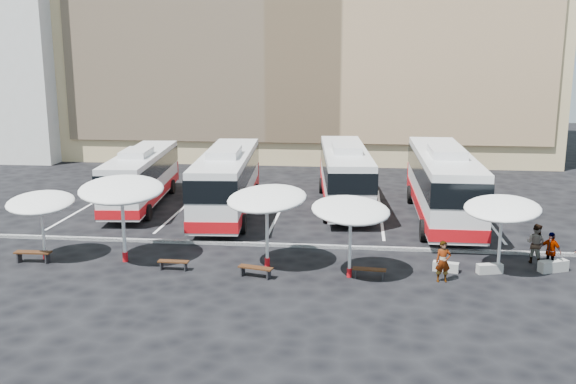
# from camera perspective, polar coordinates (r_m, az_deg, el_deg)

# --- Properties ---
(ground) EXTENTS (120.00, 120.00, 0.00)m
(ground) POSITION_cam_1_polar(r_m,az_deg,el_deg) (31.26, -2.44, -5.08)
(ground) COLOR black
(ground) RESTS_ON ground
(sandstone_building) EXTENTS (42.00, 18.25, 29.60)m
(sandstone_building) POSITION_cam_1_polar(r_m,az_deg,el_deg) (61.59, 2.10, 15.42)
(sandstone_building) COLOR tan
(sandstone_building) RESTS_ON ground
(apartment_block) EXTENTS (14.00, 14.00, 18.00)m
(apartment_block) POSITION_cam_1_polar(r_m,az_deg,el_deg) (66.06, -23.72, 11.05)
(apartment_block) COLOR silver
(apartment_block) RESTS_ON ground
(curb_divider) EXTENTS (34.00, 0.25, 0.15)m
(curb_divider) POSITION_cam_1_polar(r_m,az_deg,el_deg) (31.71, -2.30, -4.68)
(curb_divider) COLOR black
(curb_divider) RESTS_ON ground
(bay_lines) EXTENTS (24.15, 12.00, 0.01)m
(bay_lines) POSITION_cam_1_polar(r_m,az_deg,el_deg) (38.89, -0.66, -1.55)
(bay_lines) COLOR white
(bay_lines) RESTS_ON ground
(bus_0) EXTENTS (3.49, 11.65, 3.64)m
(bus_0) POSITION_cam_1_polar(r_m,az_deg,el_deg) (40.66, -12.89, 1.43)
(bus_0) COLOR silver
(bus_0) RESTS_ON ground
(bus_1) EXTENTS (3.66, 12.90, 4.04)m
(bus_1) POSITION_cam_1_polar(r_m,az_deg,el_deg) (37.59, -5.43, 1.12)
(bus_1) COLOR silver
(bus_1) RESTS_ON ground
(bus_2) EXTENTS (3.73, 12.64, 3.95)m
(bus_2) POSITION_cam_1_polar(r_m,az_deg,el_deg) (39.65, 5.08, 1.65)
(bus_2) COLOR silver
(bus_2) RESTS_ON ground
(bus_3) EXTENTS (3.22, 13.54, 4.29)m
(bus_3) POSITION_cam_1_polar(r_m,az_deg,el_deg) (37.17, 13.57, 0.90)
(bus_3) COLOR silver
(bus_3) RESTS_ON ground
(sunshade_0) EXTENTS (3.58, 3.61, 3.15)m
(sunshade_0) POSITION_cam_1_polar(r_m,az_deg,el_deg) (31.08, -21.13, -0.90)
(sunshade_0) COLOR silver
(sunshade_0) RESTS_ON ground
(sunshade_1) EXTENTS (4.64, 4.67, 3.93)m
(sunshade_1) POSITION_cam_1_polar(r_m,az_deg,el_deg) (29.49, -14.59, 0.18)
(sunshade_1) COLOR silver
(sunshade_1) RESTS_ON ground
(sunshade_2) EXTENTS (4.57, 4.59, 3.65)m
(sunshade_2) POSITION_cam_1_polar(r_m,az_deg,el_deg) (27.89, -1.90, -0.62)
(sunshade_2) COLOR silver
(sunshade_2) RESTS_ON ground
(sunshade_3) EXTENTS (4.31, 4.34, 3.43)m
(sunshade_3) POSITION_cam_1_polar(r_m,az_deg,el_deg) (26.75, 5.59, -1.64)
(sunshade_3) COLOR silver
(sunshade_3) RESTS_ON ground
(sunshade_4) EXTENTS (4.17, 4.19, 3.35)m
(sunshade_4) POSITION_cam_1_polar(r_m,az_deg,el_deg) (28.70, 18.51, -1.42)
(sunshade_4) COLOR silver
(sunshade_4) RESTS_ON ground
(wood_bench_0) EXTENTS (1.66, 0.50, 0.51)m
(wood_bench_0) POSITION_cam_1_polar(r_m,az_deg,el_deg) (31.40, -21.72, -5.15)
(wood_bench_0) COLOR black
(wood_bench_0) RESTS_ON ground
(wood_bench_1) EXTENTS (1.36, 0.38, 0.42)m
(wood_bench_1) POSITION_cam_1_polar(r_m,az_deg,el_deg) (28.67, -10.15, -6.23)
(wood_bench_1) COLOR black
(wood_bench_1) RESTS_ON ground
(wood_bench_2) EXTENTS (1.55, 0.76, 0.46)m
(wood_bench_2) POSITION_cam_1_polar(r_m,az_deg,el_deg) (27.37, -2.90, -6.88)
(wood_bench_2) COLOR black
(wood_bench_2) RESTS_ON ground
(wood_bench_3) EXTENTS (1.44, 0.50, 0.43)m
(wood_bench_3) POSITION_cam_1_polar(r_m,az_deg,el_deg) (27.42, 7.24, -6.97)
(wood_bench_3) COLOR black
(wood_bench_3) RESTS_ON ground
(conc_bench_0) EXTENTS (1.15, 0.62, 0.41)m
(conc_bench_0) POSITION_cam_1_polar(r_m,az_deg,el_deg) (28.92, 13.84, -6.48)
(conc_bench_0) COLOR gray
(conc_bench_0) RESTS_ON ground
(conc_bench_1) EXTENTS (1.16, 0.64, 0.41)m
(conc_bench_1) POSITION_cam_1_polar(r_m,az_deg,el_deg) (29.19, 17.48, -6.51)
(conc_bench_1) COLOR gray
(conc_bench_1) RESTS_ON ground
(conc_bench_2) EXTENTS (1.37, 0.92, 0.49)m
(conc_bench_2) POSITION_cam_1_polar(r_m,az_deg,el_deg) (30.35, 22.51, -6.10)
(conc_bench_2) COLOR gray
(conc_bench_2) RESTS_ON ground
(passenger_0) EXTENTS (0.68, 0.48, 1.74)m
(passenger_0) POSITION_cam_1_polar(r_m,az_deg,el_deg) (27.43, 13.62, -6.03)
(passenger_0) COLOR black
(passenger_0) RESTS_ON ground
(passenger_1) EXTENTS (1.13, 1.10, 1.83)m
(passenger_1) POSITION_cam_1_polar(r_m,az_deg,el_deg) (31.02, 21.21, -4.30)
(passenger_1) COLOR black
(passenger_1) RESTS_ON ground
(passenger_2) EXTENTS (1.01, 1.01, 1.72)m
(passenger_2) POSITION_cam_1_polar(r_m,az_deg,el_deg) (30.31, 22.29, -4.89)
(passenger_2) COLOR black
(passenger_2) RESTS_ON ground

